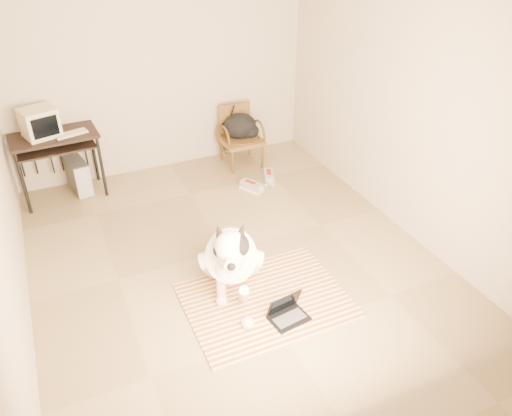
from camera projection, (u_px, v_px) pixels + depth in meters
floor at (227, 250)px, 5.41m from camera, size 4.50×4.50×0.00m
wall_back at (160, 70)px, 6.42m from camera, size 4.50×0.00×4.50m
wall_front at (359, 277)px, 2.95m from camera, size 4.50×0.00×4.50m
wall_right at (395, 104)px, 5.38m from camera, size 0.00×4.50×4.50m
rug at (266, 300)px, 4.73m from camera, size 1.50×1.15×0.02m
dog at (231, 257)px, 4.71m from camera, size 0.70×1.29×0.94m
laptop at (287, 312)px, 4.50m from camera, size 0.37×0.29×0.24m
computer_desk at (55, 144)px, 6.00m from camera, size 1.03×0.61×0.84m
crt_monitor at (40, 123)px, 5.84m from camera, size 0.46×0.45×0.34m
desk_keyboard at (71, 134)px, 5.95m from camera, size 0.40×0.23×0.02m
pc_tower at (79, 176)px, 6.38m from camera, size 0.27×0.49×0.44m
rattan_chair at (240, 136)px, 6.97m from camera, size 0.54×0.52×0.81m
backpack at (241, 127)px, 6.92m from camera, size 0.49×0.39×0.35m
sneaker_left at (252, 187)px, 6.49m from camera, size 0.27×0.35×0.11m
sneaker_right at (269, 177)px, 6.71m from camera, size 0.24×0.35×0.11m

